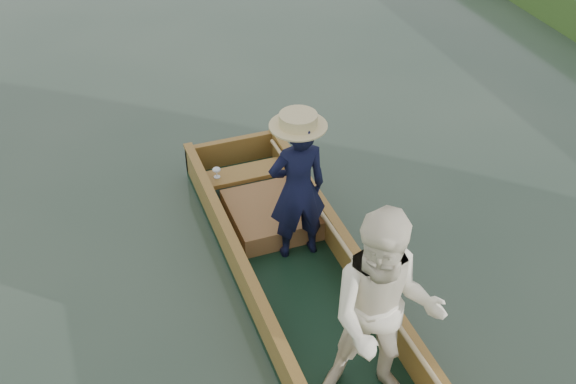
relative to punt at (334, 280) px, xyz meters
name	(u,v)px	position (x,y,z in m)	size (l,w,h in m)	color
ground	(310,311)	(-0.08, 0.30, -0.64)	(120.00, 120.00, 0.00)	#283D30
punt	(334,280)	(0.00, 0.00, 0.00)	(1.22, 5.00, 1.91)	black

